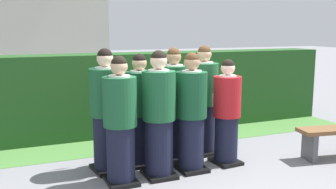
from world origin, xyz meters
TOP-DOWN VIEW (x-y plane):
  - ground_plane at (0.00, 0.00)m, footprint 60.00×60.00m
  - student_front_row_0 at (-0.79, -0.05)m, footprint 0.42×0.51m
  - student_front_row_1 at (-0.25, -0.01)m, footprint 0.44×0.48m
  - student_front_row_2 at (0.24, 0.03)m, footprint 0.43×0.52m
  - student_in_red_blazer at (0.84, 0.08)m, footprint 0.40×0.50m
  - student_rear_row_0 at (-0.84, 0.47)m, footprint 0.45×0.56m
  - student_rear_row_1 at (-0.33, 0.53)m, footprint 0.42×0.48m
  - student_rear_row_2 at (0.22, 0.59)m, footprint 0.44×0.49m
  - student_rear_row_3 at (0.76, 0.65)m, footprint 0.44×0.53m
  - hedge at (0.00, 2.34)m, footprint 8.49×0.70m
  - lawn_strip at (0.00, 1.54)m, footprint 8.49×0.90m

SIDE VIEW (x-z plane):
  - ground_plane at x=0.00m, z-range 0.00..0.00m
  - lawn_strip at x=0.00m, z-range 0.00..0.01m
  - student_in_red_blazer at x=0.84m, z-range -0.04..1.49m
  - hedge at x=0.00m, z-range 0.00..1.50m
  - student_rear_row_1 at x=-0.33m, z-range -0.04..1.58m
  - student_front_row_0 at x=-0.79m, z-range -0.04..1.60m
  - student_front_row_2 at x=0.24m, z-range -0.04..1.61m
  - student_rear_row_2 at x=0.22m, z-range -0.04..1.65m
  - student_front_row_1 at x=-0.25m, z-range -0.04..1.65m
  - student_rear_row_0 at x=-0.84m, z-range -0.04..1.66m
  - student_rear_row_3 at x=0.76m, z-range -0.04..1.67m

